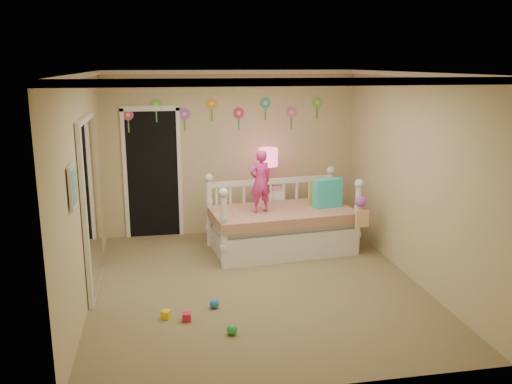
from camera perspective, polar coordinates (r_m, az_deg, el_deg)
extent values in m
cube|color=#7F684C|center=(6.86, 0.08, -9.77)|extent=(4.00, 4.50, 0.01)
cube|color=white|center=(6.30, 0.08, 12.52)|extent=(4.00, 4.50, 0.01)
cube|color=tan|center=(8.64, -2.62, 4.11)|extent=(4.00, 0.01, 2.60)
cube|color=tan|center=(6.41, -17.79, 0.15)|extent=(0.01, 4.50, 2.60)
cube|color=tan|center=(7.08, 16.21, 1.49)|extent=(0.01, 4.50, 2.60)
cube|color=#27C3B4|center=(8.01, 7.57, -0.12)|extent=(0.44, 0.24, 0.42)
cube|color=#8EB838|center=(8.13, 7.02, -0.09)|extent=(0.42, 0.26, 0.37)
imported|color=#DE328E|center=(7.62, 0.44, 1.12)|extent=(0.38, 0.30, 0.89)
cube|color=white|center=(8.61, 1.27, -2.17)|extent=(0.47, 0.36, 0.76)
sphere|color=#DC1D4F|center=(8.50, 1.29, 0.88)|extent=(0.18, 0.18, 0.18)
cylinder|color=#DC1D4F|center=(8.46, 1.30, 2.12)|extent=(0.03, 0.03, 0.38)
cylinder|color=#FC4B84|center=(8.42, 1.31, 3.72)|extent=(0.30, 0.30, 0.28)
cube|color=black|center=(8.59, -10.88, 2.04)|extent=(0.90, 0.04, 2.07)
cube|color=white|center=(6.75, -16.99, -1.32)|extent=(0.07, 1.30, 2.10)
cube|color=white|center=(5.48, -18.81, 0.57)|extent=(0.05, 0.34, 0.42)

